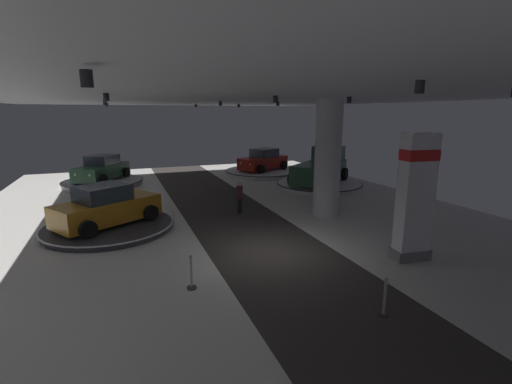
% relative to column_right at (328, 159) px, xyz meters
% --- Properties ---
extents(ground, '(24.00, 44.00, 0.06)m').
position_rel_column_right_xyz_m(ground, '(-4.39, -3.51, -2.77)').
color(ground, silver).
extents(ceiling_with_spotlights, '(24.00, 44.00, 0.39)m').
position_rel_column_right_xyz_m(ceiling_with_spotlights, '(-4.39, -3.51, 2.80)').
color(ceiling_with_spotlights, silver).
extents(column_right, '(1.25, 1.25, 5.50)m').
position_rel_column_right_xyz_m(column_right, '(0.00, 0.00, 0.00)').
color(column_right, silver).
rests_on(column_right, ground).
extents(brand_sign_pylon, '(1.33, 0.77, 4.27)m').
position_rel_column_right_xyz_m(brand_sign_pylon, '(-0.23, -5.74, -0.54)').
color(brand_sign_pylon, slate).
rests_on(brand_sign_pylon, ground).
extents(display_platform_mid_left, '(5.32, 5.32, 0.26)m').
position_rel_column_right_xyz_m(display_platform_mid_left, '(-9.85, 1.27, -2.60)').
color(display_platform_mid_left, '#333338').
rests_on(display_platform_mid_left, ground).
extents(display_car_mid_left, '(4.51, 3.76, 1.71)m').
position_rel_column_right_xyz_m(display_car_mid_left, '(-9.88, 1.25, -1.72)').
color(display_car_mid_left, '#B77519').
rests_on(display_car_mid_left, display_platform_mid_left).
extents(display_platform_deep_left, '(5.26, 5.26, 0.34)m').
position_rel_column_right_xyz_m(display_platform_deep_left, '(-10.37, 11.77, -2.56)').
color(display_platform_deep_left, '#B7B7BC').
rests_on(display_platform_deep_left, ground).
extents(display_car_deep_left, '(3.72, 4.53, 1.71)m').
position_rel_column_right_xyz_m(display_car_deep_left, '(-10.35, 11.80, -1.64)').
color(display_car_deep_left, '#2D5638').
rests_on(display_car_deep_left, display_platform_deep_left).
extents(display_platform_deep_right, '(6.05, 6.05, 0.35)m').
position_rel_column_right_xyz_m(display_platform_deep_right, '(1.56, 11.89, -2.56)').
color(display_platform_deep_right, silver).
rests_on(display_platform_deep_right, ground).
extents(display_car_deep_right, '(4.56, 3.60, 1.71)m').
position_rel_column_right_xyz_m(display_car_deep_right, '(1.59, 11.90, -1.64)').
color(display_car_deep_right, maroon).
rests_on(display_car_deep_right, display_platform_deep_right).
extents(display_platform_far_right, '(5.68, 5.68, 0.29)m').
position_rel_column_right_xyz_m(display_platform_far_right, '(3.18, 5.91, -2.59)').
color(display_platform_far_right, silver).
rests_on(display_platform_far_right, ground).
extents(pickup_truck_far_right, '(5.43, 4.98, 2.30)m').
position_rel_column_right_xyz_m(pickup_truck_far_right, '(3.43, 6.12, -1.53)').
color(pickup_truck_far_right, '#2D5638').
rests_on(pickup_truck_far_right, display_platform_far_right).
extents(visitor_walking_near, '(0.32, 0.32, 1.59)m').
position_rel_column_right_xyz_m(visitor_walking_near, '(-3.84, 1.75, -1.84)').
color(visitor_walking_near, black).
rests_on(visitor_walking_near, ground).
extents(stanchion_a, '(0.28, 0.28, 1.01)m').
position_rel_column_right_xyz_m(stanchion_a, '(-3.45, -8.24, -2.38)').
color(stanchion_a, '#333338').
rests_on(stanchion_a, ground).
extents(stanchion_b, '(0.28, 0.28, 1.01)m').
position_rel_column_right_xyz_m(stanchion_b, '(-7.60, -5.15, -2.38)').
color(stanchion_b, '#333338').
rests_on(stanchion_b, ground).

